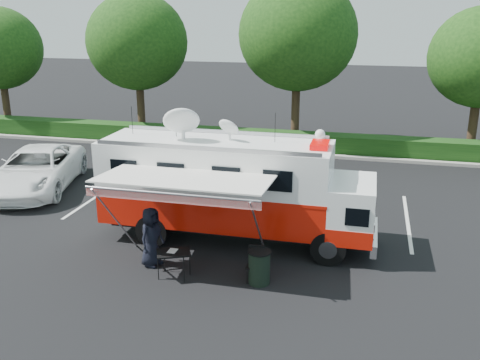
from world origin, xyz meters
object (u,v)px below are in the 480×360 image
object	(u,v)px
trash_bin	(259,267)
command_truck	(234,188)
folding_table	(174,253)
white_suv	(39,189)

from	to	relation	value
trash_bin	command_truck	bearing A→B (deg)	117.89
folding_table	command_truck	bearing A→B (deg)	70.99
folding_table	trash_bin	world-z (taller)	trash_bin
white_suv	trash_bin	xyz separation A→B (m)	(10.64, -5.68, 0.48)
folding_table	trash_bin	distance (m)	2.40
command_truck	folding_table	bearing A→B (deg)	-109.01
command_truck	trash_bin	xyz separation A→B (m)	(1.38, -2.61, -1.31)
command_truck	white_suv	bearing A→B (deg)	161.68
command_truck	white_suv	world-z (taller)	command_truck
command_truck	folding_table	distance (m)	3.21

